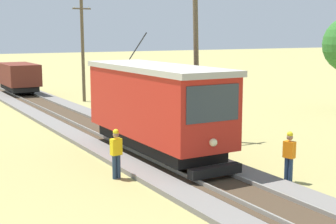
# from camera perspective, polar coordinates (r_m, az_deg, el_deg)

# --- Properties ---
(red_tram) EXTENTS (2.60, 8.54, 4.79)m
(red_tram) POSITION_cam_1_polar(r_m,az_deg,el_deg) (19.90, -1.38, 0.76)
(red_tram) COLOR red
(red_tram) RESTS_ON rail_right
(freight_car) EXTENTS (2.40, 5.20, 2.31)m
(freight_car) POSITION_cam_1_polar(r_m,az_deg,el_deg) (42.05, -16.85, 3.92)
(freight_car) COLOR maroon
(freight_car) RESTS_ON rail_right
(utility_pole_mid) EXTENTS (1.40, 0.62, 7.76)m
(utility_pole_mid) POSITION_cam_1_polar(r_m,az_deg,el_deg) (23.46, 3.28, 6.40)
(utility_pole_mid) COLOR brown
(utility_pole_mid) RESTS_ON ground
(utility_pole_far) EXTENTS (1.40, 0.35, 7.78)m
(utility_pole_far) POSITION_cam_1_polar(r_m,az_deg,el_deg) (37.34, -9.84, 7.30)
(utility_pole_far) COLOR brown
(utility_pole_far) RESTS_ON ground
(track_worker) EXTENTS (0.33, 0.43, 1.78)m
(track_worker) POSITION_cam_1_polar(r_m,az_deg,el_deg) (17.42, 13.82, -4.76)
(track_worker) COLOR navy
(track_worker) RESTS_ON ground
(second_worker) EXTENTS (0.40, 0.28, 1.78)m
(second_worker) POSITION_cam_1_polar(r_m,az_deg,el_deg) (17.42, -6.01, -4.55)
(second_worker) COLOR navy
(second_worker) RESTS_ON ground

